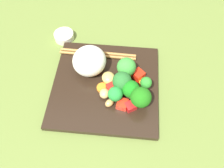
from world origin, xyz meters
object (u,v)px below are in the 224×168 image
at_px(carrot_slice_1, 133,86).
at_px(sauce_cup, 64,36).
at_px(square_plate, 106,86).
at_px(chopstick_pair, 98,54).
at_px(broccoli_floret_4, 126,67).
at_px(rice_mound, 89,61).

bearing_deg(carrot_slice_1, sauce_cup, -40.23).
height_order(square_plate, carrot_slice_1, carrot_slice_1).
bearing_deg(chopstick_pair, broccoli_floret_4, 143.43).
height_order(carrot_slice_1, chopstick_pair, chopstick_pair).
height_order(square_plate, broccoli_floret_4, broccoli_floret_4).
xyz_separation_m(broccoli_floret_4, sauce_cup, (0.19, -0.14, -0.04)).
xyz_separation_m(square_plate, chopstick_pair, (0.03, -0.10, 0.01)).
bearing_deg(broccoli_floret_4, carrot_slice_1, 119.33).
relative_size(chopstick_pair, sauce_cup, 3.72).
bearing_deg(sauce_cup, square_plate, 128.32).
distance_m(broccoli_floret_4, sauce_cup, 0.24).
bearing_deg(sauce_cup, chopstick_pair, 146.25).
bearing_deg(broccoli_floret_4, chopstick_pair, -41.12).
xyz_separation_m(broccoli_floret_4, chopstick_pair, (0.08, -0.07, -0.03)).
distance_m(square_plate, chopstick_pair, 0.11).
bearing_deg(chopstick_pair, carrot_slice_1, 138.36).
bearing_deg(carrot_slice_1, broccoli_floret_4, -60.67).
bearing_deg(rice_mound, sauce_cup, -53.70).
relative_size(broccoli_floret_4, carrot_slice_1, 2.87).
relative_size(square_plate, broccoli_floret_4, 4.30).
distance_m(rice_mound, sauce_cup, 0.16).
bearing_deg(square_plate, chopstick_pair, -74.69).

